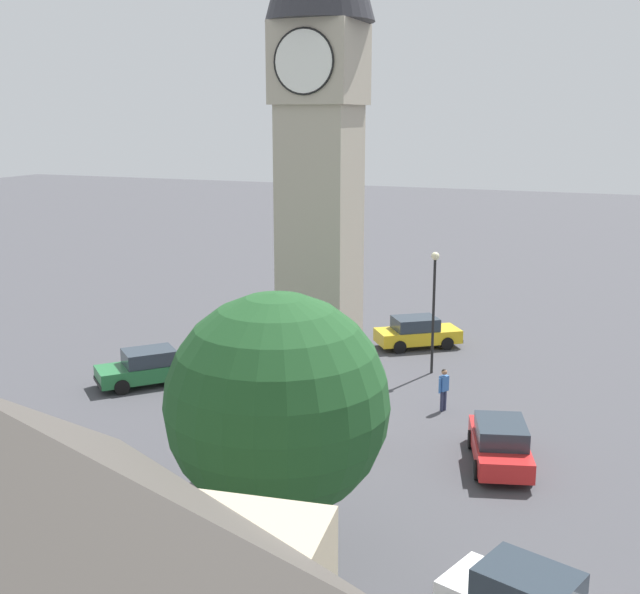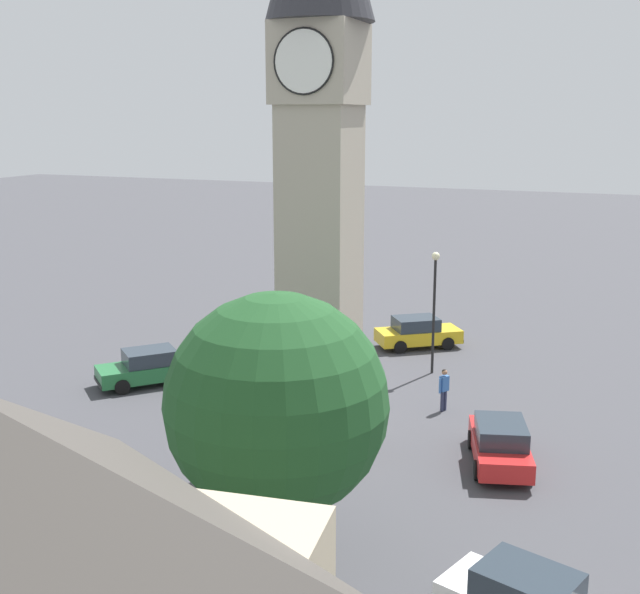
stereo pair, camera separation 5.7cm
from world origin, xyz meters
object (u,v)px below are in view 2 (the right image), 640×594
Objects in this scene: pedestrian at (444,386)px; lamp_post at (434,294)px; car_blue_kerb at (500,443)px; car_silver_kerb at (147,367)px; car_white_side at (267,368)px; car_red_corner at (418,332)px; clock_tower at (320,95)px; tree at (277,404)px.

lamp_post is (-1.59, 4.39, 2.62)m from pedestrian.
car_blue_kerb is 15.55m from car_silver_kerb.
car_red_corner is at bearing 61.18° from car_white_side.
clock_tower is 12.67m from car_blue_kerb.
tree is 16.94m from lamp_post.
car_silver_kerb is 0.95× the size of car_white_side.
car_blue_kerb and car_silver_kerb have the same top height.
lamp_post reaches higher than pedestrian.
car_silver_kerb is 12.59m from pedestrian.
clock_tower is 12.03× the size of pedestrian.
car_red_corner is at bearing 46.97° from car_silver_kerb.
clock_tower is 10.57m from tree.
car_silver_kerb and car_white_side have the same top height.
tree is at bearing -43.75° from car_silver_kerb.
lamp_post is at bearing 109.92° from pedestrian.
clock_tower is 12.47m from pedestrian.
car_blue_kerb is 1.01× the size of car_white_side.
car_white_side is at bearing 158.18° from car_blue_kerb.
tree is at bearing -62.76° from car_white_side.
tree is (6.49, -12.61, 3.68)m from car_white_side.
pedestrian is (12.47, 1.74, 0.25)m from car_silver_kerb.
car_white_side is 0.80× the size of lamp_post.
car_silver_kerb is 12.81m from lamp_post.
lamp_post is (6.10, 4.31, 2.86)m from car_white_side.
tree is (1.84, -7.26, -7.46)m from clock_tower.
car_white_side is 7.70m from pedestrian.
tree reaches higher than car_white_side.
tree reaches higher than lamp_post.
car_white_side is (-10.59, 4.24, 0.00)m from car_blue_kerb.
car_red_corner is (-6.18, 12.24, 0.00)m from car_blue_kerb.
car_red_corner is (9.18, 9.83, 0.00)m from car_silver_kerb.
car_silver_kerb is at bearing -133.03° from car_red_corner.
car_silver_kerb is 0.76× the size of lamp_post.
clock_tower is at bearing -119.99° from pedestrian.
pedestrian is (3.04, 5.27, -10.89)m from clock_tower.
car_white_side is at bearing 117.24° from tree.
clock_tower is 4.70× the size of car_red_corner.
car_blue_kerb is at bearing 63.95° from tree.
clock_tower is at bearing -88.94° from car_red_corner.
car_silver_kerb is at bearing -172.03° from pedestrian.
car_blue_kerb is at bearing -55.18° from pedestrian.
clock_tower is at bearing -49.02° from car_white_side.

